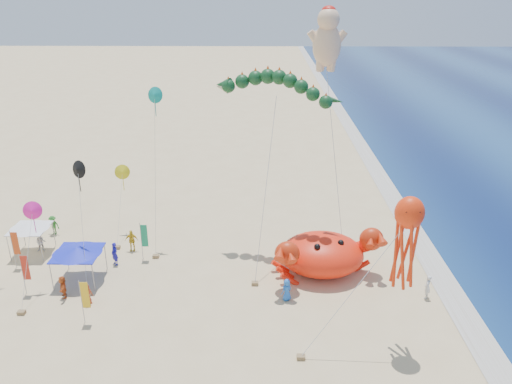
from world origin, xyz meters
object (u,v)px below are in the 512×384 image
(octopus_kite, at_px, (406,235))
(canopy_white, at_px, (29,226))
(dragon_kite, at_px, (275,90))
(canopy_blue, at_px, (77,251))
(crab_inflatable, at_px, (322,253))
(cherub_kite, at_px, (327,38))

(octopus_kite, xyz_separation_m, canopy_white, (-26.96, 10.53, -4.83))
(dragon_kite, relative_size, canopy_blue, 3.99)
(crab_inflatable, bearing_deg, dragon_kite, 130.66)
(cherub_kite, bearing_deg, crab_inflatable, -93.76)
(cherub_kite, xyz_separation_m, canopy_white, (-23.87, -5.51, -14.13))
(cherub_kite, height_order, canopy_blue, cherub_kite)
(canopy_white, bearing_deg, crab_inflatable, -6.52)
(crab_inflatable, relative_size, canopy_blue, 2.41)
(crab_inflatable, xyz_separation_m, canopy_white, (-23.34, 2.67, 0.78))
(canopy_blue, relative_size, canopy_white, 1.15)
(crab_inflatable, height_order, canopy_white, crab_inflatable)
(crab_inflatable, relative_size, canopy_white, 2.76)
(octopus_kite, xyz_separation_m, canopy_blue, (-21.69, 6.60, -4.83))
(canopy_blue, bearing_deg, crab_inflatable, 4.01)
(crab_inflatable, height_order, octopus_kite, octopus_kite)
(cherub_kite, xyz_separation_m, canopy_blue, (-18.61, -9.45, -14.12))
(dragon_kite, bearing_deg, octopus_kite, -58.99)
(dragon_kite, xyz_separation_m, cherub_kite, (4.21, 3.90, 3.44))
(crab_inflatable, relative_size, dragon_kite, 0.60)
(canopy_white, bearing_deg, dragon_kite, 4.69)
(dragon_kite, height_order, canopy_blue, dragon_kite)
(canopy_white, bearing_deg, cherub_kite, 13.01)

